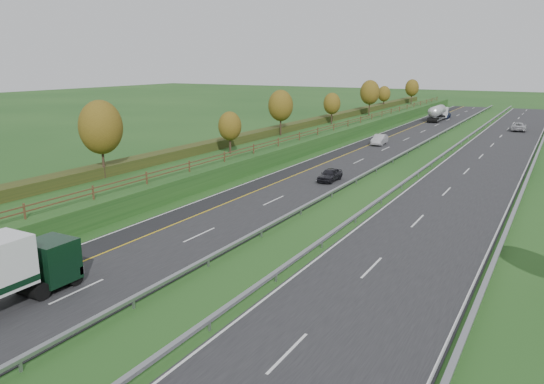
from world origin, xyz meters
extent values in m
plane|color=#1D4518|center=(8.00, 55.00, 0.00)|extent=(400.00, 400.00, 0.00)
cube|color=black|center=(0.00, 60.00, 0.02)|extent=(10.50, 200.00, 0.04)
cube|color=black|center=(16.50, 60.00, 0.02)|extent=(10.50, 200.00, 0.04)
cube|color=black|center=(-3.75, 60.00, 0.02)|extent=(3.00, 200.00, 0.04)
cube|color=silver|center=(-5.05, 60.00, 0.05)|extent=(0.15, 200.00, 0.01)
cube|color=gold|center=(-2.25, 60.00, 0.05)|extent=(0.15, 200.00, 0.01)
cube|color=silver|center=(5.05, 60.00, 0.05)|extent=(0.15, 200.00, 0.01)
cube|color=silver|center=(11.45, 60.00, 0.05)|extent=(0.15, 200.00, 0.01)
cube|color=silver|center=(21.55, 60.00, 0.05)|extent=(0.15, 200.00, 0.01)
cube|color=silver|center=(1.25, 11.00, 0.05)|extent=(0.15, 4.00, 0.01)
cube|color=silver|center=(15.25, 11.00, 0.05)|extent=(0.15, 4.00, 0.01)
cube|color=silver|center=(1.25, 23.00, 0.05)|extent=(0.15, 4.00, 0.01)
cube|color=silver|center=(15.25, 23.00, 0.05)|extent=(0.15, 4.00, 0.01)
cube|color=silver|center=(1.25, 35.00, 0.05)|extent=(0.15, 4.00, 0.01)
cube|color=silver|center=(15.25, 35.00, 0.05)|extent=(0.15, 4.00, 0.01)
cube|color=silver|center=(1.25, 47.00, 0.05)|extent=(0.15, 4.00, 0.01)
cube|color=silver|center=(15.25, 47.00, 0.05)|extent=(0.15, 4.00, 0.01)
cube|color=silver|center=(1.25, 59.00, 0.05)|extent=(0.15, 4.00, 0.01)
cube|color=silver|center=(15.25, 59.00, 0.05)|extent=(0.15, 4.00, 0.01)
cube|color=silver|center=(1.25, 71.00, 0.05)|extent=(0.15, 4.00, 0.01)
cube|color=silver|center=(15.25, 71.00, 0.05)|extent=(0.15, 4.00, 0.01)
cube|color=silver|center=(1.25, 83.00, 0.05)|extent=(0.15, 4.00, 0.01)
cube|color=silver|center=(15.25, 83.00, 0.05)|extent=(0.15, 4.00, 0.01)
cube|color=silver|center=(1.25, 95.00, 0.05)|extent=(0.15, 4.00, 0.01)
cube|color=silver|center=(15.25, 95.00, 0.05)|extent=(0.15, 4.00, 0.01)
cube|color=silver|center=(1.25, 107.00, 0.05)|extent=(0.15, 4.00, 0.01)
cube|color=silver|center=(15.25, 107.00, 0.05)|extent=(0.15, 4.00, 0.01)
cube|color=silver|center=(1.25, 119.00, 0.05)|extent=(0.15, 4.00, 0.01)
cube|color=silver|center=(15.25, 119.00, 0.05)|extent=(0.15, 4.00, 0.01)
cube|color=silver|center=(1.25, 131.00, 0.05)|extent=(0.15, 4.00, 0.01)
cube|color=silver|center=(15.25, 131.00, 0.05)|extent=(0.15, 4.00, 0.01)
cube|color=silver|center=(1.25, 143.00, 0.05)|extent=(0.15, 4.00, 0.01)
cube|color=silver|center=(15.25, 143.00, 0.05)|extent=(0.15, 4.00, 0.01)
cube|color=silver|center=(1.25, 155.00, 0.05)|extent=(0.15, 4.00, 0.01)
cube|color=silver|center=(15.25, 155.00, 0.05)|extent=(0.15, 4.00, 0.01)
cube|color=#1D4518|center=(-13.00, 60.00, 1.00)|extent=(12.00, 200.00, 2.00)
cube|color=#293515|center=(-15.00, 60.00, 2.55)|extent=(2.20, 180.00, 1.10)
cube|color=#422B19|center=(-8.50, 60.00, 2.55)|extent=(0.08, 184.00, 0.10)
cube|color=#422B19|center=(-8.50, 60.00, 2.95)|extent=(0.08, 184.00, 0.10)
cube|color=#422B19|center=(-8.50, 15.00, 2.60)|extent=(0.12, 0.12, 1.20)
cube|color=#422B19|center=(-8.50, 21.50, 2.60)|extent=(0.12, 0.12, 1.20)
cube|color=#422B19|center=(-8.50, 28.00, 2.60)|extent=(0.12, 0.12, 1.20)
cube|color=#422B19|center=(-8.50, 34.50, 2.60)|extent=(0.12, 0.12, 1.20)
cube|color=#422B19|center=(-8.50, 41.00, 2.60)|extent=(0.12, 0.12, 1.20)
cube|color=#422B19|center=(-8.50, 47.50, 2.60)|extent=(0.12, 0.12, 1.20)
cube|color=#422B19|center=(-8.50, 54.00, 2.60)|extent=(0.12, 0.12, 1.20)
cube|color=#422B19|center=(-8.50, 60.50, 2.60)|extent=(0.12, 0.12, 1.20)
cube|color=#422B19|center=(-8.50, 67.00, 2.60)|extent=(0.12, 0.12, 1.20)
cube|color=#422B19|center=(-8.50, 73.50, 2.60)|extent=(0.12, 0.12, 1.20)
cube|color=#422B19|center=(-8.50, 80.00, 2.60)|extent=(0.12, 0.12, 1.20)
cube|color=#422B19|center=(-8.50, 86.50, 2.60)|extent=(0.12, 0.12, 1.20)
cube|color=#422B19|center=(-8.50, 93.00, 2.60)|extent=(0.12, 0.12, 1.20)
cube|color=#422B19|center=(-8.50, 99.50, 2.60)|extent=(0.12, 0.12, 1.20)
cube|color=#422B19|center=(-8.50, 106.00, 2.60)|extent=(0.12, 0.12, 1.20)
cube|color=#422B19|center=(-8.50, 112.50, 2.60)|extent=(0.12, 0.12, 1.20)
cube|color=#422B19|center=(-8.50, 119.00, 2.60)|extent=(0.12, 0.12, 1.20)
cube|color=#422B19|center=(-8.50, 125.50, 2.60)|extent=(0.12, 0.12, 1.20)
cube|color=#422B19|center=(-8.50, 132.00, 2.60)|extent=(0.12, 0.12, 1.20)
cube|color=#422B19|center=(-8.50, 138.50, 2.60)|extent=(0.12, 0.12, 1.20)
cube|color=#422B19|center=(-8.50, 145.00, 2.60)|extent=(0.12, 0.12, 1.20)
cube|color=#422B19|center=(-8.50, 151.50, 2.60)|extent=(0.12, 0.12, 1.20)
cube|color=gray|center=(5.70, 60.00, 0.62)|extent=(0.32, 200.00, 0.18)
cube|color=gray|center=(5.70, 4.00, 0.28)|extent=(0.10, 0.14, 0.56)
cube|color=gray|center=(5.70, 11.00, 0.28)|extent=(0.10, 0.14, 0.56)
cube|color=gray|center=(5.70, 18.00, 0.28)|extent=(0.10, 0.14, 0.56)
cube|color=gray|center=(5.70, 25.00, 0.28)|extent=(0.10, 0.14, 0.56)
cube|color=gray|center=(5.70, 32.00, 0.28)|extent=(0.10, 0.14, 0.56)
cube|color=gray|center=(5.70, 39.00, 0.28)|extent=(0.10, 0.14, 0.56)
cube|color=gray|center=(5.70, 46.00, 0.28)|extent=(0.10, 0.14, 0.56)
cube|color=gray|center=(5.70, 53.00, 0.28)|extent=(0.10, 0.14, 0.56)
cube|color=gray|center=(5.70, 60.00, 0.28)|extent=(0.10, 0.14, 0.56)
cube|color=gray|center=(5.70, 67.00, 0.28)|extent=(0.10, 0.14, 0.56)
cube|color=gray|center=(5.70, 74.00, 0.28)|extent=(0.10, 0.14, 0.56)
cube|color=gray|center=(5.70, 81.00, 0.28)|extent=(0.10, 0.14, 0.56)
cube|color=gray|center=(5.70, 88.00, 0.28)|extent=(0.10, 0.14, 0.56)
cube|color=gray|center=(5.70, 95.00, 0.28)|extent=(0.10, 0.14, 0.56)
cube|color=gray|center=(5.70, 102.00, 0.28)|extent=(0.10, 0.14, 0.56)
cube|color=gray|center=(5.70, 109.00, 0.28)|extent=(0.10, 0.14, 0.56)
cube|color=gray|center=(5.70, 116.00, 0.28)|extent=(0.10, 0.14, 0.56)
cube|color=gray|center=(5.70, 123.00, 0.28)|extent=(0.10, 0.14, 0.56)
cube|color=gray|center=(5.70, 130.00, 0.28)|extent=(0.10, 0.14, 0.56)
cube|color=gray|center=(5.70, 137.00, 0.28)|extent=(0.10, 0.14, 0.56)
cube|color=gray|center=(5.70, 144.00, 0.28)|extent=(0.10, 0.14, 0.56)
cube|color=gray|center=(5.70, 151.00, 0.28)|extent=(0.10, 0.14, 0.56)
cube|color=gray|center=(5.70, 158.00, 0.28)|extent=(0.10, 0.14, 0.56)
cube|color=gray|center=(10.80, 60.00, 0.62)|extent=(0.32, 200.00, 0.18)
cube|color=gray|center=(10.80, 11.00, 0.28)|extent=(0.10, 0.14, 0.56)
cube|color=gray|center=(10.80, 18.00, 0.28)|extent=(0.10, 0.14, 0.56)
cube|color=gray|center=(10.80, 25.00, 0.28)|extent=(0.10, 0.14, 0.56)
cube|color=gray|center=(10.80, 32.00, 0.28)|extent=(0.10, 0.14, 0.56)
cube|color=gray|center=(10.80, 39.00, 0.28)|extent=(0.10, 0.14, 0.56)
cube|color=gray|center=(10.80, 46.00, 0.28)|extent=(0.10, 0.14, 0.56)
cube|color=gray|center=(10.80, 53.00, 0.28)|extent=(0.10, 0.14, 0.56)
cube|color=gray|center=(10.80, 60.00, 0.28)|extent=(0.10, 0.14, 0.56)
cube|color=gray|center=(10.80, 67.00, 0.28)|extent=(0.10, 0.14, 0.56)
cube|color=gray|center=(10.80, 74.00, 0.28)|extent=(0.10, 0.14, 0.56)
cube|color=gray|center=(10.80, 81.00, 0.28)|extent=(0.10, 0.14, 0.56)
cube|color=gray|center=(10.80, 88.00, 0.28)|extent=(0.10, 0.14, 0.56)
cube|color=gray|center=(10.80, 95.00, 0.28)|extent=(0.10, 0.14, 0.56)
cube|color=gray|center=(10.80, 102.00, 0.28)|extent=(0.10, 0.14, 0.56)
cube|color=gray|center=(10.80, 109.00, 0.28)|extent=(0.10, 0.14, 0.56)
cube|color=gray|center=(10.80, 116.00, 0.28)|extent=(0.10, 0.14, 0.56)
cube|color=gray|center=(10.80, 123.00, 0.28)|extent=(0.10, 0.14, 0.56)
cube|color=gray|center=(10.80, 130.00, 0.28)|extent=(0.10, 0.14, 0.56)
cube|color=gray|center=(10.80, 137.00, 0.28)|extent=(0.10, 0.14, 0.56)
cube|color=gray|center=(10.80, 144.00, 0.28)|extent=(0.10, 0.14, 0.56)
cube|color=gray|center=(10.80, 151.00, 0.28)|extent=(0.10, 0.14, 0.56)
cube|color=gray|center=(10.80, 158.00, 0.28)|extent=(0.10, 0.14, 0.56)
cube|color=gray|center=(22.30, 60.00, 0.62)|extent=(0.32, 200.00, 0.18)
cube|color=gray|center=(22.30, 18.00, 0.28)|extent=(0.10, 0.14, 0.56)
cube|color=gray|center=(22.30, 32.00, 0.28)|extent=(0.10, 0.14, 0.56)
cube|color=gray|center=(22.30, 46.00, 0.28)|extent=(0.10, 0.14, 0.56)
cube|color=gray|center=(22.30, 60.00, 0.28)|extent=(0.10, 0.14, 0.56)
cube|color=gray|center=(22.30, 74.00, 0.28)|extent=(0.10, 0.14, 0.56)
cube|color=gray|center=(22.30, 88.00, 0.28)|extent=(0.10, 0.14, 0.56)
cylinder|color=#2D2116|center=(-14.00, 28.00, 3.58)|extent=(0.24, 0.24, 3.15)
ellipsoid|color=#4B3910|center=(-14.00, 28.00, 7.04)|extent=(4.20, 4.20, 5.25)
cylinder|color=#2D2116|center=(-11.00, 46.00, 3.08)|extent=(0.24, 0.24, 2.16)
ellipsoid|color=#4B3910|center=(-11.00, 46.00, 5.46)|extent=(2.88, 2.88, 3.60)
cylinder|color=#2D2116|center=(-13.50, 64.00, 3.44)|extent=(0.24, 0.24, 2.88)
ellipsoid|color=#4B3910|center=(-13.50, 64.00, 6.61)|extent=(3.84, 3.84, 4.80)
cylinder|color=#2D2116|center=(-12.50, 82.00, 3.17)|extent=(0.24, 0.24, 2.34)
ellipsoid|color=#4B3910|center=(-12.50, 82.00, 5.74)|extent=(3.12, 3.12, 3.90)
cylinder|color=#2D2116|center=(-11.50, 100.00, 3.53)|extent=(0.24, 0.24, 3.06)
ellipsoid|color=#4B3910|center=(-11.50, 100.00, 6.90)|extent=(4.08, 4.08, 5.10)
cylinder|color=#2D2116|center=(-14.00, 118.00, 3.12)|extent=(0.24, 0.24, 2.25)
ellipsoid|color=#4B3910|center=(-14.00, 118.00, 5.60)|extent=(3.00, 3.00, 3.75)
cylinder|color=#2D2116|center=(-12.00, 136.00, 3.35)|extent=(0.24, 0.24, 2.70)
ellipsoid|color=#4B3910|center=(-12.00, 136.00, 6.32)|extent=(3.60, 3.60, 4.50)
cube|color=black|center=(-0.47, 10.79, 1.74)|extent=(2.50, 2.40, 2.50)
cube|color=gray|center=(-0.47, 11.89, 0.94)|extent=(2.50, 0.30, 0.50)
cylinder|color=black|center=(-0.47, 11.59, 0.56)|extent=(2.20, 1.04, 1.04)
cylinder|color=black|center=(-0.47, 9.19, 0.56)|extent=(2.20, 1.04, 1.04)
cube|color=silver|center=(-0.49, 120.02, 1.59)|extent=(2.40, 2.20, 2.30)
cube|color=gray|center=(-0.49, 114.62, 0.59)|extent=(2.30, 8.50, 0.25)
cylinder|color=silver|center=(-0.49, 114.62, 2.35)|extent=(2.30, 8.50, 2.30)
cylinder|color=black|center=(-0.49, 120.52, 0.56)|extent=(2.20, 1.04, 1.04)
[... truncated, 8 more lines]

